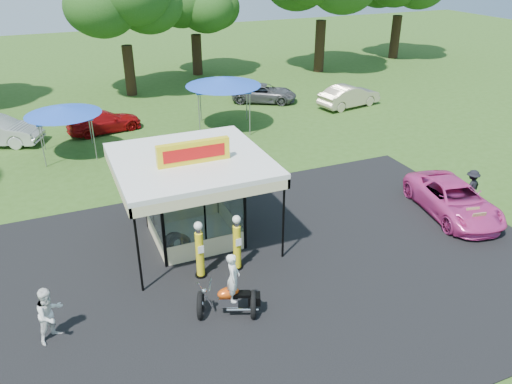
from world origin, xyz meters
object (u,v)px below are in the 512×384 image
tent_east (223,82)px  bg_car_e (349,96)px  bg_car_d (264,93)px  gas_station_kiosk (193,197)px  motorcycle (231,291)px  gas_pump_right (237,244)px  spectator_east_a (471,187)px  a_frame_sign (474,221)px  tent_west (63,110)px  kiosk_car (179,203)px  bg_car_b (104,122)px  spectator_west (50,314)px  gas_pump_left (200,251)px  pink_sedan (453,199)px

tent_east → bg_car_e: bearing=4.7°
bg_car_e → bg_car_d: bearing=44.9°
gas_station_kiosk → motorcycle: bearing=-93.1°
gas_pump_right → spectator_east_a: 11.23m
a_frame_sign → tent_east: (-4.76, 15.74, 2.36)m
tent_west → bg_car_d: bearing=20.4°
kiosk_car → gas_station_kiosk: bearing=-180.0°
bg_car_b → bg_car_e: 16.52m
spectator_west → bg_car_e: bearing=3.5°
gas_pump_right → gas_pump_left: bearing=178.0°
motorcycle → tent_west: size_ratio=0.58×
bg_car_e → tent_east: size_ratio=1.01×
spectator_east_a → tent_west: (-15.75, 12.79, 1.70)m
gas_pump_right → motorcycle: (-1.04, -2.21, -0.13)m
gas_station_kiosk → tent_east: size_ratio=1.19×
gas_station_kiosk → motorcycle: 4.85m
gas_pump_left → tent_west: (-3.22, 13.42, 1.44)m
motorcycle → bg_car_e: size_ratio=0.50×
gas_pump_left → motorcycle: bearing=-82.8°
gas_station_kiosk → spectator_east_a: gas_station_kiosk is taller
bg_car_b → bg_car_e: size_ratio=0.96×
spectator_east_a → tent_east: 15.32m
pink_sedan → tent_west: 19.62m
gas_station_kiosk → tent_west: (-3.76, 10.92, 0.70)m
pink_sedan → bg_car_d: (-0.54, 18.41, -0.06)m
kiosk_car → bg_car_b: bearing=7.2°
tent_west → bg_car_b: bearing=53.2°
kiosk_car → spectator_east_a: bearing=-108.8°
gas_station_kiosk → kiosk_car: gas_station_kiosk is taller
a_frame_sign → spectator_east_a: size_ratio=0.65×
gas_station_kiosk → bg_car_d: bearing=58.0°
motorcycle → bg_car_d: 23.18m
tent_east → kiosk_car: bearing=-119.6°
gas_pump_left → kiosk_car: 4.77m
spectator_west → motorcycle: bearing=-46.9°
spectator_east_a → tent_east: bearing=-75.7°
gas_pump_left → pink_sedan: gas_pump_left is taller
kiosk_car → spectator_west: bearing=137.9°
motorcycle → a_frame_sign: motorcycle is taller
spectator_west → a_frame_sign: bearing=-36.0°
a_frame_sign → spectator_west: bearing=-169.6°
bg_car_b → tent_east: tent_east is taller
bg_car_d → tent_west: 14.80m
bg_car_b → bg_car_d: size_ratio=0.95×
pink_sedan → spectator_west: spectator_west is taller
bg_car_e → gas_pump_left: bearing=123.6°
bg_car_d → gas_pump_left: bearing=179.7°
a_frame_sign → bg_car_b: (-11.70, 17.87, 0.12)m
gas_pump_right → bg_car_d: bearing=63.6°
bg_car_b → bg_car_d: bearing=-90.3°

